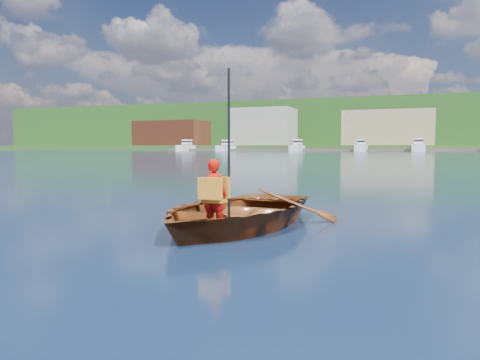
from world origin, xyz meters
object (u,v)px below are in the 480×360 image
at_px(dock, 403,150).
at_px(rowboat, 235,211).
at_px(child_paddler, 215,193).
at_px(marina_yachts, 406,147).

bearing_deg(dock, rowboat, -90.14).
height_order(rowboat, dock, dock).
bearing_deg(child_paddler, dock, 89.88).
bearing_deg(marina_yachts, dock, 99.40).
height_order(rowboat, marina_yachts, marina_yachts).
height_order(child_paddler, marina_yachts, marina_yachts).
relative_size(child_paddler, marina_yachts, 0.02).
height_order(dock, marina_yachts, marina_yachts).
bearing_deg(rowboat, child_paddler, -87.08).
bearing_deg(child_paddler, marina_yachts, 89.56).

